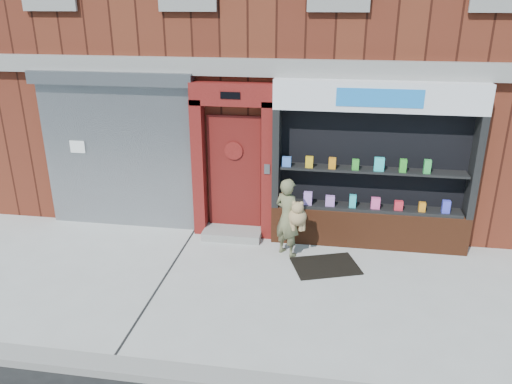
# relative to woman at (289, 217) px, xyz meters

# --- Properties ---
(ground) EXTENTS (80.00, 80.00, 0.00)m
(ground) POSITION_rel_woman_xyz_m (-0.36, -1.17, -0.73)
(ground) COLOR #9E9E99
(ground) RESTS_ON ground
(curb) EXTENTS (60.00, 0.30, 0.12)m
(curb) POSITION_rel_woman_xyz_m (-0.36, -3.32, -0.67)
(curb) COLOR gray
(curb) RESTS_ON ground
(building) EXTENTS (12.00, 8.16, 8.00)m
(building) POSITION_rel_woman_xyz_m (-0.36, 4.82, 3.27)
(building) COLOR #521E12
(building) RESTS_ON ground
(shutter_bay) EXTENTS (3.10, 0.30, 3.04)m
(shutter_bay) POSITION_rel_woman_xyz_m (-3.36, 0.75, 0.99)
(shutter_bay) COLOR gray
(shutter_bay) RESTS_ON ground
(red_door_bay) EXTENTS (1.52, 0.58, 2.90)m
(red_door_bay) POSITION_rel_woman_xyz_m (-1.11, 0.69, 0.73)
(red_door_bay) COLOR #5A110F
(red_door_bay) RESTS_ON ground
(pharmacy_bay) EXTENTS (3.50, 0.41, 3.00)m
(pharmacy_bay) POSITION_rel_woman_xyz_m (1.38, 0.64, 0.65)
(pharmacy_bay) COLOR #5C2A15
(pharmacy_bay) RESTS_ON ground
(woman) EXTENTS (0.65, 0.58, 1.42)m
(woman) POSITION_rel_woman_xyz_m (0.00, 0.00, 0.00)
(woman) COLOR #666643
(woman) RESTS_ON ground
(doormat) EXTENTS (1.26, 1.07, 0.03)m
(doormat) POSITION_rel_woman_xyz_m (0.67, -0.33, -0.71)
(doormat) COLOR black
(doormat) RESTS_ON ground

